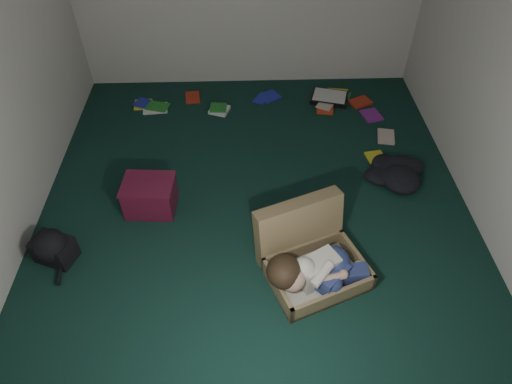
{
  "coord_description": "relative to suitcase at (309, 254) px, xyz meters",
  "views": [
    {
      "loc": [
        -0.1,
        -2.95,
        3.13
      ],
      "look_at": [
        0.0,
        -0.15,
        0.35
      ],
      "focal_mm": 32.0,
      "sensor_mm": 36.0,
      "label": 1
    }
  ],
  "objects": [
    {
      "name": "floor",
      "position": [
        -0.42,
        0.69,
        -0.17
      ],
      "size": [
        4.5,
        4.5,
        0.0
      ],
      "primitive_type": "plane",
      "color": "#102E25",
      "rests_on": "ground"
    },
    {
      "name": "suitcase",
      "position": [
        0.0,
        0.0,
        0.0
      ],
      "size": [
        0.97,
        0.96,
        0.55
      ],
      "rotation": [
        0.0,
        0.0,
        0.38
      ],
      "color": "olive",
      "rests_on": "floor"
    },
    {
      "name": "person",
      "position": [
        0.02,
        -0.2,
        0.04
      ],
      "size": [
        0.84,
        0.43,
        0.34
      ],
      "rotation": [
        0.0,
        0.0,
        0.38
      ],
      "color": "silver",
      "rests_on": "suitcase"
    },
    {
      "name": "maroon_bin",
      "position": [
        -1.38,
        0.72,
        -0.01
      ],
      "size": [
        0.49,
        0.39,
        0.32
      ],
      "rotation": [
        0.0,
        0.0,
        -0.07
      ],
      "color": "maroon",
      "rests_on": "floor"
    },
    {
      "name": "backpack",
      "position": [
        -2.12,
        0.16,
        -0.05
      ],
      "size": [
        0.49,
        0.45,
        0.24
      ],
      "primitive_type": null,
      "rotation": [
        0.0,
        0.0,
        -0.38
      ],
      "color": "black",
      "rests_on": "floor"
    },
    {
      "name": "clothing_pile",
      "position": [
        0.93,
        1.07,
        -0.09
      ],
      "size": [
        0.55,
        0.5,
        0.14
      ],
      "primitive_type": null,
      "rotation": [
        0.0,
        0.0,
        -0.35
      ],
      "color": "black",
      "rests_on": "floor"
    },
    {
      "name": "paper_tray",
      "position": [
        0.55,
        2.47,
        -0.14
      ],
      "size": [
        0.5,
        0.43,
        0.06
      ],
      "rotation": [
        0.0,
        0.0,
        -0.28
      ],
      "color": "black",
      "rests_on": "floor"
    },
    {
      "name": "book_scatter",
      "position": [
        -0.05,
        2.26,
        -0.16
      ],
      "size": [
        2.99,
        1.46,
        0.02
      ],
      "color": "yellow",
      "rests_on": "floor"
    }
  ]
}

